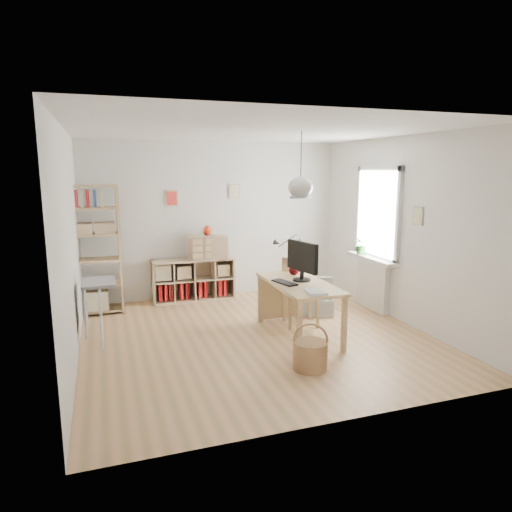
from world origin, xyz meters
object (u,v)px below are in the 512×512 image
object	(u,v)px
tall_bookshelf	(93,245)
chair	(300,287)
storage_chest	(317,302)
monitor	(302,259)
drawer_chest	(208,247)
desk	(299,289)
cube_shelf	(192,282)

from	to	relation	value
tall_bookshelf	chair	xyz separation A→B (m)	(2.82, -1.47, -0.54)
tall_bookshelf	storage_chest	size ratio (longest dim) A/B	2.71
tall_bookshelf	monitor	xyz separation A→B (m)	(2.66, -1.89, -0.04)
tall_bookshelf	storage_chest	world-z (taller)	tall_bookshelf
monitor	drawer_chest	bearing A→B (deg)	98.32
desk	storage_chest	xyz separation A→B (m)	(0.69, 0.82, -0.48)
tall_bookshelf	drawer_chest	distance (m)	1.88
cube_shelf	tall_bookshelf	world-z (taller)	tall_bookshelf
desk	cube_shelf	size ratio (longest dim) A/B	1.07
drawer_chest	chair	bearing A→B (deg)	-45.32
desk	monitor	bearing A→B (deg)	40.67
cube_shelf	chair	world-z (taller)	chair
cube_shelf	drawer_chest	bearing A→B (deg)	-7.99
chair	storage_chest	world-z (taller)	chair
cube_shelf	drawer_chest	distance (m)	0.68
desk	cube_shelf	distance (m)	2.48
desk	storage_chest	distance (m)	1.17
tall_bookshelf	monitor	distance (m)	3.26
drawer_chest	storage_chest	bearing A→B (deg)	-28.65
drawer_chest	desk	bearing A→B (deg)	-56.27
tall_bookshelf	desk	bearing A→B (deg)	-37.01
tall_bookshelf	monitor	bearing A→B (deg)	-35.39
desk	chair	xyz separation A→B (m)	(0.23, 0.48, -0.11)
desk	cube_shelf	bearing A→B (deg)	114.61
chair	storage_chest	xyz separation A→B (m)	(0.46, 0.34, -0.37)
cube_shelf	drawer_chest	world-z (taller)	drawer_chest
chair	drawer_chest	world-z (taller)	drawer_chest
chair	drawer_chest	size ratio (longest dim) A/B	1.41
monitor	drawer_chest	size ratio (longest dim) A/B	0.89
storage_chest	drawer_chest	world-z (taller)	drawer_chest
desk	monitor	size ratio (longest dim) A/B	2.47
cube_shelf	storage_chest	xyz separation A→B (m)	(1.71, -1.41, -0.12)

